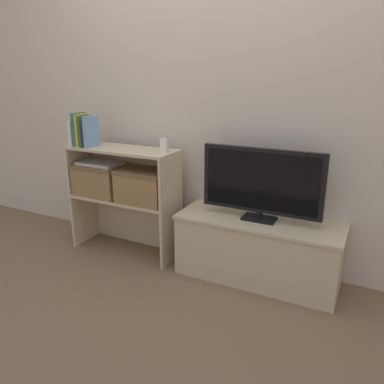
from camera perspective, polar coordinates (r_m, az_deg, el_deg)
name	(u,v)px	position (r m, az deg, el deg)	size (l,w,h in m)	color
ground_plane	(182,274)	(2.75, -1.55, -12.43)	(16.00, 16.00, 0.00)	brown
wall_back	(209,99)	(2.78, 2.64, 13.94)	(10.00, 0.05, 2.40)	beige
tv_stand	(257,249)	(2.64, 9.95, -8.57)	(1.11, 0.42, 0.44)	#CCB793
tv	(261,182)	(2.47, 10.51, 1.46)	(0.80, 0.14, 0.48)	black
bookshelf_lower_tier	(130,214)	(3.09, -9.40, -3.33)	(0.87, 0.32, 0.45)	#CCB793
bookshelf_upper_tier	(127,164)	(2.97, -9.82, 4.19)	(0.87, 0.32, 0.39)	#CCB793
book_ivory	(76,133)	(3.09, -17.23, 8.60)	(0.03, 0.15, 0.19)	silver
book_teal	(79,129)	(3.06, -16.81, 9.14)	(0.02, 0.14, 0.25)	#1E7075
book_mustard	(82,130)	(3.04, -16.43, 9.06)	(0.03, 0.13, 0.25)	gold
book_forest	(85,131)	(3.03, -16.03, 8.91)	(0.02, 0.13, 0.23)	#286638
book_charcoal	(88,134)	(3.01, -15.60, 8.54)	(0.03, 0.13, 0.20)	#232328
book_skyblue	(91,132)	(2.98, -15.11, 8.88)	(0.03, 0.15, 0.23)	#709ECC
baby_monitor	(164,146)	(2.68, -4.26, 7.08)	(0.05, 0.03, 0.13)	white
storage_basket_left	(101,178)	(3.07, -13.63, 2.07)	(0.39, 0.29, 0.25)	#937047
storage_basket_right	(145,185)	(2.82, -7.19, 1.11)	(0.39, 0.29, 0.25)	#937047
laptop	(100,163)	(3.04, -13.80, 4.31)	(0.33, 0.23, 0.02)	#BCBCC1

